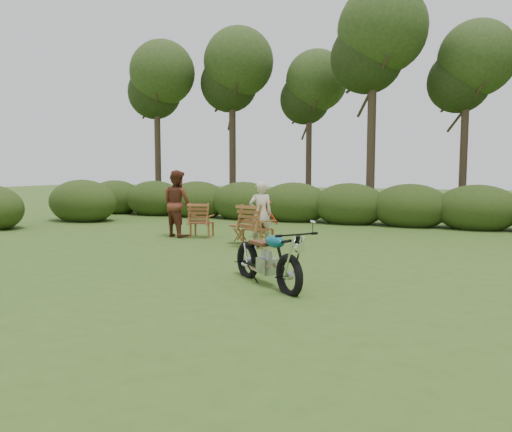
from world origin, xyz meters
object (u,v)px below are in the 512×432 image
at_px(lawn_chair_left, 202,237).
at_px(cup, 240,223).
at_px(adult_a, 261,245).
at_px(lawn_chair_right, 258,247).
at_px(side_table, 240,234).
at_px(adult_b, 178,236).
at_px(child, 264,237).
at_px(motorcycle, 267,284).

bearing_deg(lawn_chair_left, cup, 143.32).
bearing_deg(lawn_chair_left, adult_a, 147.55).
relative_size(lawn_chair_right, side_table, 2.13).
relative_size(cup, adult_b, 0.06).
height_order(side_table, adult_a, adult_a).
height_order(lawn_chair_right, adult_b, adult_b).
relative_size(lawn_chair_right, cup, 9.21).
height_order(side_table, adult_b, adult_b).
xyz_separation_m(lawn_chair_left, child, (1.61, 0.60, 0.00)).
height_order(motorcycle, side_table, motorcycle).
bearing_deg(adult_b, motorcycle, 156.11).
xyz_separation_m(motorcycle, lawn_chair_right, (-1.71, 3.55, 0.00)).
height_order(adult_b, child, adult_b).
distance_m(side_table, adult_b, 2.23).
distance_m(lawn_chair_right, side_table, 0.69).
bearing_deg(child, adult_b, -3.31).
bearing_deg(adult_b, cup, -172.02).
relative_size(adult_a, adult_b, 0.86).
distance_m(cup, child, 1.36).
distance_m(motorcycle, lawn_chair_right, 3.94).
bearing_deg(cup, lawn_chair_right, -25.60).
relative_size(motorcycle, adult_b, 1.06).
bearing_deg(lawn_chair_right, adult_b, -1.08).
xyz_separation_m(lawn_chair_right, adult_b, (-2.76, 0.75, 0.00)).
bearing_deg(side_table, lawn_chair_left, 155.24).
distance_m(lawn_chair_right, child, 1.61).
relative_size(cup, child, 0.10).
height_order(lawn_chair_left, adult_a, adult_a).
distance_m(motorcycle, child, 5.55).
bearing_deg(lawn_chair_left, motorcycle, 117.22).
bearing_deg(adult_a, cup, -44.26).
relative_size(adult_a, child, 1.42).
height_order(cup, adult_b, adult_b).
height_order(motorcycle, adult_b, adult_b).
xyz_separation_m(motorcycle, adult_b, (-4.47, 4.31, 0.00)).
xyz_separation_m(motorcycle, cup, (-2.33, 3.85, 0.52)).
bearing_deg(motorcycle, lawn_chair_left, 168.56).
bearing_deg(motorcycle, child, 151.59).
bearing_deg(adult_a, child, -106.83).
bearing_deg(adult_a, motorcycle, 78.58).
bearing_deg(lawn_chair_left, adult_b, 2.82).
relative_size(motorcycle, side_table, 4.07).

